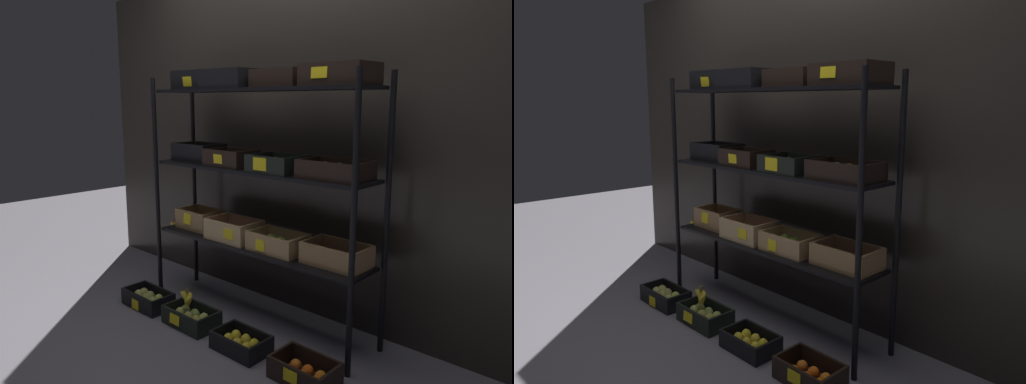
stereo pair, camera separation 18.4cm
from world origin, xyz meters
TOP-DOWN VIEW (x-y plane):
  - ground_plane at (0.00, 0.00)m, footprint 10.00×10.00m
  - storefront_wall at (0.00, 0.37)m, footprint 4.01×0.12m
  - display_rack at (-0.00, 0.00)m, footprint 1.73×0.38m
  - crate_ground_pear at (-0.67, -0.38)m, footprint 0.37×0.21m
  - crate_ground_left_pear at (-0.23, -0.36)m, footprint 0.36×0.22m
  - crate_ground_lemon at (0.22, -0.36)m, footprint 0.32×0.21m
  - crate_ground_tangerine at (0.67, -0.36)m, footprint 0.33×0.22m
  - banana_bunch_loose at (-0.26, -0.36)m, footprint 0.15×0.05m

SIDE VIEW (x-z plane):
  - ground_plane at x=0.00m, z-range 0.00..0.00m
  - crate_ground_lemon at x=0.22m, z-range -0.01..0.10m
  - crate_ground_tangerine at x=0.67m, z-range -0.01..0.10m
  - crate_ground_pear at x=-0.67m, z-range -0.01..0.11m
  - crate_ground_left_pear at x=-0.23m, z-range -0.01..0.11m
  - banana_bunch_loose at x=-0.26m, z-range 0.11..0.24m
  - display_rack at x=0.00m, z-range 0.20..1.81m
  - storefront_wall at x=0.00m, z-range 0.00..2.29m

